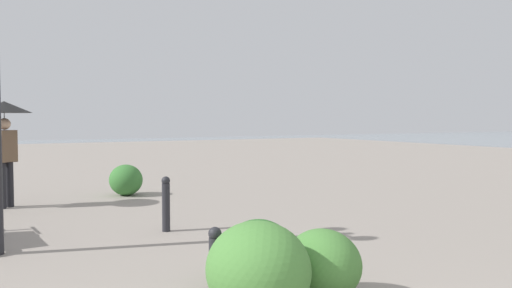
% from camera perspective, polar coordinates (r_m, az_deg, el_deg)
% --- Properties ---
extents(pedestrian, '(1.00, 1.00, 2.03)m').
position_cam_1_polar(pedestrian, '(10.95, -25.82, 2.00)').
color(pedestrian, black).
rests_on(pedestrian, ground).
extents(bollard_near, '(0.13, 0.13, 0.66)m').
position_cam_1_polar(bollard_near, '(5.17, -4.51, -12.43)').
color(bollard_near, '#232328').
rests_on(bollard_near, ground).
extents(bollard_mid, '(0.13, 0.13, 0.83)m').
position_cam_1_polar(bollard_mid, '(8.00, -9.82, -6.35)').
color(bollard_mid, '#232328').
rests_on(bollard_mid, ground).
extents(shrub_low, '(0.98, 0.88, 0.83)m').
position_cam_1_polar(shrub_low, '(4.55, 0.23, -13.62)').
color(shrub_low, '#477F38').
rests_on(shrub_low, ground).
extents(shrub_round, '(0.81, 0.72, 0.68)m').
position_cam_1_polar(shrub_round, '(11.90, -14.05, -3.84)').
color(shrub_round, '#387533').
rests_on(shrub_round, ground).
extents(shrub_wide, '(0.78, 0.70, 0.66)m').
position_cam_1_polar(shrub_wide, '(5.06, 7.30, -12.93)').
color(shrub_wide, '#477F38').
rests_on(shrub_wide, ground).
extents(shrub_tall, '(0.80, 0.72, 0.68)m').
position_cam_1_polar(shrub_tall, '(5.39, 0.36, -11.83)').
color(shrub_tall, '#2D6628').
rests_on(shrub_tall, ground).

